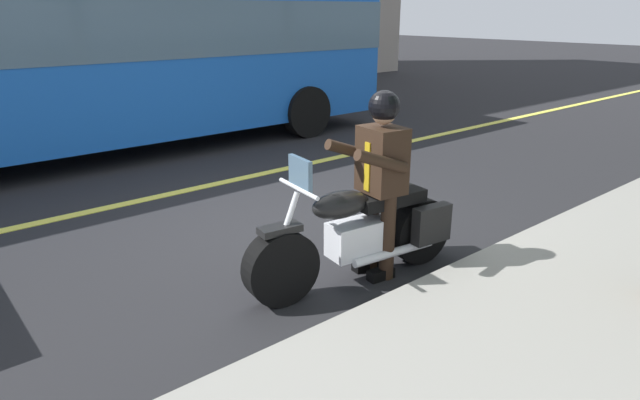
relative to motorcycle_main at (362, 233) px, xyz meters
The scene contains 5 objects.
ground_plane 1.57m from the motorcycle_main, 104.50° to the right, with size 80.00×80.00×0.00m, color black.
lane_center_stripe 3.50m from the motorcycle_main, 96.21° to the right, with size 60.00×0.16×0.01m, color #E5DB4C.
motorcycle_main is the anchor object (origin of this frame).
rider_main 0.61m from the motorcycle_main, behind, with size 0.67×0.61×1.74m.
bus_near 6.44m from the motorcycle_main, 88.24° to the right, with size 11.05×2.70×3.30m.
Camera 1 is at (3.62, 4.73, 2.39)m, focal length 30.46 mm.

